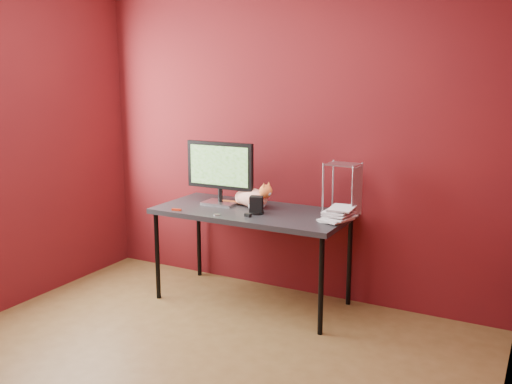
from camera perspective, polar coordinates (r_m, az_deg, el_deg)
The scene contains 11 objects.
room at distance 3.08m, azimuth -10.13°, elevation 5.17°, with size 3.52×3.52×2.61m.
desk at distance 4.43m, azimuth -0.40°, elevation -2.44°, with size 1.50×0.70×0.75m.
monitor at distance 4.56m, azimuth -3.63°, elevation 2.23°, with size 0.59×0.19×0.51m.
cat at distance 4.50m, azimuth -0.40°, elevation -0.54°, with size 0.47×0.26×0.22m.
skull_mug at distance 4.32m, azimuth -0.09°, elevation -1.41°, with size 0.10×0.11×0.10m.
speaker at distance 4.29m, azimuth 0.03°, elevation -1.37°, with size 0.12×0.12×0.13m.
book_stack at distance 4.07m, azimuth 7.50°, elevation 5.18°, with size 0.24×0.27×1.15m.
wire_rack at distance 4.26m, azimuth 8.63°, elevation 0.27°, with size 0.24×0.20×0.40m.
pocket_knife at distance 4.44m, azimuth -7.95°, elevation -1.76°, with size 0.08×0.02×0.02m, color #9D200C.
black_gadget at distance 4.21m, azimuth -0.81°, elevation -2.33°, with size 0.05×0.03×0.02m, color black.
washer at distance 4.27m, azimuth -3.94°, elevation -2.28°, with size 0.05×0.05×0.00m, color #ACACB1.
Camera 1 is at (1.88, -2.41, 1.80)m, focal length 40.00 mm.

